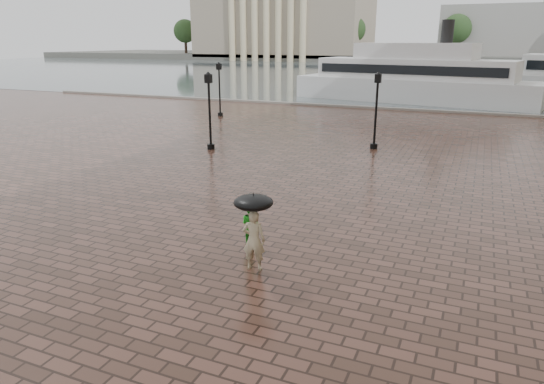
{
  "coord_description": "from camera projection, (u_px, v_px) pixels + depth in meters",
  "views": [
    {
      "loc": [
        8.65,
        -14.9,
        6.24
      ],
      "look_at": [
        2.57,
        -0.68,
        1.4
      ],
      "focal_mm": 32.0,
      "sensor_mm": 36.0,
      "label": 1
    }
  ],
  "objects": [
    {
      "name": "adult_pedestrian",
      "position": [
        254.0,
        240.0,
        13.58
      ],
      "size": [
        0.72,
        0.54,
        1.78
      ],
      "primitive_type": "imported",
      "rotation": [
        0.0,
        0.0,
        3.33
      ],
      "color": "tan",
      "rests_on": "ground"
    },
    {
      "name": "umbrella",
      "position": [
        253.0,
        202.0,
        13.24
      ],
      "size": [
        1.1,
        1.1,
        1.17
      ],
      "color": "black",
      "rests_on": "ground"
    },
    {
      "name": "far_trees",
      "position": [
        457.0,
        29.0,
        136.47
      ],
      "size": [
        188.0,
        8.0,
        13.5
      ],
      "color": "#2D2119",
      "rests_on": "ground"
    },
    {
      "name": "far_shore",
      "position": [
        458.0,
        57.0,
        158.29
      ],
      "size": [
        300.0,
        60.0,
        2.0
      ],
      "primitive_type": "cube",
      "color": "#4C4C47",
      "rests_on": "ground"
    },
    {
      "name": "ground",
      "position": [
        216.0,
        215.0,
        18.18
      ],
      "size": [
        300.0,
        300.0,
        0.0
      ],
      "primitive_type": "plane",
      "color": "#362118",
      "rests_on": "ground"
    },
    {
      "name": "harbour_water",
      "position": [
        439.0,
        73.0,
        98.91
      ],
      "size": [
        240.0,
        240.0,
        0.0
      ],
      "primitive_type": "plane",
      "color": "#455054",
      "rests_on": "ground"
    },
    {
      "name": "child_pedestrian",
      "position": [
        251.0,
        224.0,
        15.36
      ],
      "size": [
        0.79,
        0.7,
        1.34
      ],
      "primitive_type": "imported",
      "rotation": [
        0.0,
        0.0,
        2.8
      ],
      "color": "green",
      "rests_on": "ground"
    },
    {
      "name": "street_lamps",
      "position": [
        262.0,
        101.0,
        32.82
      ],
      "size": [
        15.44,
        12.44,
        4.4
      ],
      "color": "black",
      "rests_on": "ground"
    },
    {
      "name": "museum",
      "position": [
        285.0,
        17.0,
        161.57
      ],
      "size": [
        57.0,
        32.5,
        26.0
      ],
      "color": "gray",
      "rests_on": "ground"
    },
    {
      "name": "ferry_near",
      "position": [
        414.0,
        78.0,
        51.29
      ],
      "size": [
        25.79,
        10.42,
        8.24
      ],
      "rotation": [
        0.0,
        0.0,
        -0.18
      ],
      "color": "silver",
      "rests_on": "ground"
    },
    {
      "name": "quay_edge",
      "position": [
        382.0,
        109.0,
        46.26
      ],
      "size": [
        80.0,
        0.6,
        0.3
      ],
      "primitive_type": "cube",
      "color": "slate",
      "rests_on": "ground"
    }
  ]
}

